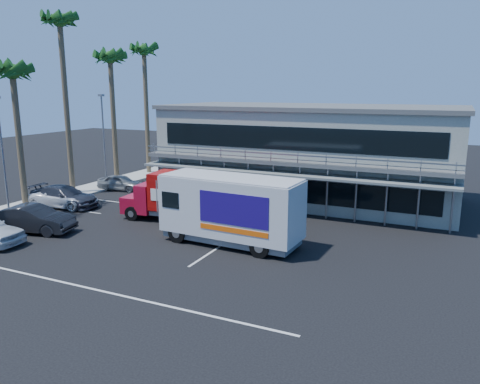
% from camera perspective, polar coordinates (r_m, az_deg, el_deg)
% --- Properties ---
extents(ground, '(120.00, 120.00, 0.00)m').
position_cam_1_polar(ground, '(25.97, -7.80, -6.87)').
color(ground, black).
rests_on(ground, ground).
extents(building, '(22.40, 12.00, 7.30)m').
position_cam_1_polar(building, '(37.28, 8.56, 4.81)').
color(building, gray).
rests_on(building, ground).
extents(curb_strip, '(3.00, 32.00, 0.16)m').
position_cam_1_polar(curb_strip, '(39.78, -21.47, -0.68)').
color(curb_strip, '#A5A399').
rests_on(curb_strip, ground).
extents(palm_c, '(2.80, 2.80, 10.75)m').
position_cam_1_polar(palm_c, '(36.81, -25.95, 12.30)').
color(palm_c, brown).
rests_on(palm_c, ground).
extents(palm_d, '(2.80, 2.80, 14.75)m').
position_cam_1_polar(palm_d, '(40.62, -21.05, 17.71)').
color(palm_d, brown).
rests_on(palm_d, ground).
extents(palm_e, '(2.80, 2.80, 12.25)m').
position_cam_1_polar(palm_e, '(43.79, -15.52, 14.71)').
color(palm_e, brown).
rests_on(palm_e, ground).
extents(palm_f, '(2.80, 2.80, 13.25)m').
position_cam_1_polar(palm_f, '(48.41, -11.60, 15.72)').
color(palm_f, brown).
rests_on(palm_f, ground).
extents(light_pole_near, '(0.50, 0.25, 8.09)m').
position_cam_1_polar(light_pole_near, '(35.24, -27.00, 4.53)').
color(light_pole_near, gray).
rests_on(light_pole_near, ground).
extents(light_pole_far, '(0.50, 0.25, 8.09)m').
position_cam_1_polar(light_pole_far, '(42.10, -16.28, 6.48)').
color(light_pole_far, gray).
rests_on(light_pole_far, ground).
extents(red_truck, '(9.71, 3.12, 3.21)m').
position_cam_1_polar(red_truck, '(30.28, -5.26, -0.53)').
color(red_truck, '#A40D25').
rests_on(red_truck, ground).
extents(white_van, '(8.04, 3.13, 3.86)m').
position_cam_1_polar(white_van, '(25.92, -1.15, -2.05)').
color(white_van, silver).
rests_on(white_van, ground).
extents(parked_car_b, '(5.27, 2.85, 1.65)m').
position_cam_1_polar(parked_car_b, '(31.04, -23.91, -3.03)').
color(parked_car_b, black).
rests_on(parked_car_b, ground).
extents(parked_car_c, '(5.30, 2.90, 1.41)m').
position_cam_1_polar(parked_car_c, '(36.80, -20.64, -0.64)').
color(parked_car_c, white).
rests_on(parked_car_c, ground).
extents(parked_car_d, '(5.48, 2.49, 1.56)m').
position_cam_1_polar(parked_car_d, '(36.79, -20.64, -0.52)').
color(parked_car_d, '#272B35').
rests_on(parked_car_d, ground).
extents(parked_car_e, '(4.14, 2.07, 1.36)m').
position_cam_1_polar(parked_car_e, '(41.41, -14.36, 1.14)').
color(parked_car_e, slate).
rests_on(parked_car_e, ground).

